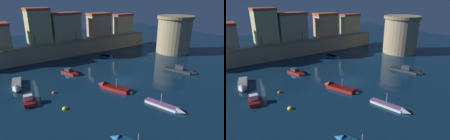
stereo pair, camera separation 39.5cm
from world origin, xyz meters
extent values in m
plane|color=#0C2338|center=(0.00, 0.00, 0.00)|extent=(132.33, 132.33, 0.00)
cube|color=#9E8966|center=(0.00, 23.16, 2.02)|extent=(50.69, 2.22, 4.03)
cube|color=#817053|center=(0.00, 23.16, 4.15)|extent=(50.69, 2.52, 0.24)
cube|color=tan|center=(-8.63, 26.65, 8.35)|extent=(5.78, 4.74, 8.64)
cube|color=#AC4430|center=(-8.63, 26.65, 13.02)|extent=(6.01, 4.93, 0.70)
cube|color=tan|center=(-1.03, 26.65, 7.62)|extent=(8.09, 4.75, 7.18)
cube|color=brown|center=(-1.03, 26.65, 11.57)|extent=(8.42, 4.94, 0.70)
cube|color=tan|center=(10.17, 26.27, 7.31)|extent=(6.88, 4.00, 6.55)
cube|color=#A04E26|center=(10.17, 26.27, 10.93)|extent=(7.16, 4.16, 0.70)
cube|color=tan|center=(19.61, 25.81, 6.97)|extent=(6.38, 3.08, 5.89)
cube|color=#94392E|center=(19.61, 25.81, 10.27)|extent=(6.64, 3.20, 0.70)
cylinder|color=#9E8966|center=(25.93, 9.17, 5.03)|extent=(9.73, 9.73, 10.06)
cylinder|color=#867556|center=(25.93, 9.17, 10.46)|extent=(10.51, 10.51, 0.80)
cylinder|color=black|center=(-10.85, 23.16, 5.66)|extent=(0.12, 0.12, 2.78)
sphere|color=#F9D172|center=(-10.85, 23.16, 7.20)|extent=(0.32, 0.32, 0.32)
cylinder|color=black|center=(0.52, 23.16, 5.61)|extent=(0.12, 0.12, 2.68)
sphere|color=#F9D172|center=(0.52, 23.16, 7.10)|extent=(0.32, 0.32, 0.32)
cylinder|color=black|center=(12.58, 23.16, 5.87)|extent=(0.12, 0.12, 3.20)
sphere|color=#F9D172|center=(12.58, 23.16, 7.62)|extent=(0.32, 0.32, 0.32)
cube|color=white|center=(-1.47, -10.83, 0.24)|extent=(2.49, 5.26, 0.48)
cone|color=white|center=(-0.59, -13.94, 0.24)|extent=(1.41, 1.64, 1.07)
cube|color=slate|center=(-1.47, -10.83, 0.44)|extent=(2.54, 5.37, 0.08)
cylinder|color=#B2B2B7|center=(-1.48, -10.82, 1.37)|extent=(0.08, 0.08, 1.78)
cube|color=silver|center=(-18.35, 10.19, 0.41)|extent=(2.55, 5.22, 0.82)
cone|color=silver|center=(-18.99, 7.11, 0.41)|extent=(1.74, 1.67, 1.49)
cube|color=#6A5953|center=(-18.35, 10.19, 0.78)|extent=(2.60, 5.32, 0.08)
cone|color=#195689|center=(-12.03, -13.02, 0.37)|extent=(1.59, 1.62, 1.20)
cylinder|color=#B2B2B7|center=(-10.86, -15.86, 1.51)|extent=(0.08, 0.08, 1.53)
cube|color=red|center=(-3.84, -2.15, 0.33)|extent=(3.55, 5.36, 0.66)
cone|color=red|center=(-5.12, 0.79, 0.33)|extent=(1.99, 1.91, 1.57)
cube|color=#490D0B|center=(-3.84, -2.15, 0.62)|extent=(3.62, 5.47, 0.08)
cylinder|color=#B2B2B7|center=(-3.79, -2.28, 1.46)|extent=(0.08, 0.08, 1.60)
cube|color=#195689|center=(5.98, 16.08, 0.28)|extent=(2.35, 3.73, 0.57)
cone|color=#195689|center=(6.67, 14.00, 0.28)|extent=(1.49, 1.32, 1.24)
cube|color=#082B44|center=(5.98, 16.08, 0.53)|extent=(2.39, 3.81, 0.08)
cube|color=red|center=(-18.13, 2.05, 0.30)|extent=(2.00, 3.60, 0.61)
cone|color=red|center=(-17.84, 4.16, 0.30)|extent=(1.59, 1.15, 1.48)
cube|color=maroon|center=(-18.13, 2.05, 0.57)|extent=(2.04, 3.67, 0.08)
cube|color=silver|center=(-18.14, 2.00, 1.02)|extent=(1.41, 1.13, 0.84)
cube|color=#99B7C6|center=(-18.07, 2.48, 1.07)|extent=(1.16, 0.22, 0.50)
cube|color=red|center=(-7.35, 10.57, 0.24)|extent=(2.84, 4.24, 0.49)
cone|color=red|center=(-6.54, 8.25, 0.24)|extent=(1.83, 1.55, 1.55)
cube|color=#520E0A|center=(-7.35, 10.57, 0.45)|extent=(2.89, 4.33, 0.08)
cube|color=#333842|center=(-7.46, 10.87, 0.80)|extent=(1.44, 1.59, 0.61)
cube|color=#333338|center=(13.40, -2.52, 0.29)|extent=(3.40, 6.07, 0.57)
cone|color=#333338|center=(14.65, -5.92, 0.29)|extent=(1.76, 1.78, 1.36)
cube|color=black|center=(13.40, -2.52, 0.53)|extent=(3.46, 6.19, 0.08)
cube|color=#333842|center=(13.53, -2.87, 1.03)|extent=(1.45, 1.96, 0.91)
cube|color=#99B7C6|center=(13.83, -3.69, 1.07)|extent=(0.78, 0.34, 0.55)
sphere|color=#EA4C19|center=(-13.62, 3.22, 0.00)|extent=(0.67, 0.67, 0.67)
sphere|color=yellow|center=(-14.10, -3.00, 0.00)|extent=(0.80, 0.80, 0.80)
camera|label=1|loc=(-23.22, -28.45, 16.10)|focal=31.65mm
camera|label=2|loc=(-22.90, -28.68, 16.10)|focal=31.65mm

